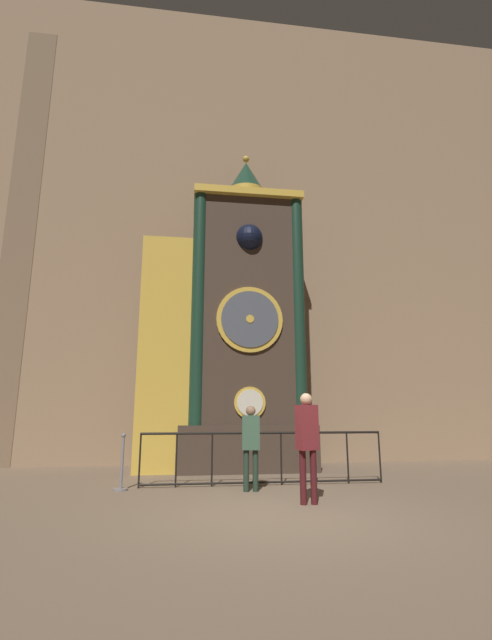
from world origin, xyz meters
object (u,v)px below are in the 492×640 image
visitor_near (251,440)px  stanchion_post (122,471)px  clock_tower (230,327)px  visitor_far (307,436)px

visitor_near → stanchion_post: size_ratio=1.49×
clock_tower → visitor_near: bearing=-87.0°
clock_tower → visitor_far: size_ratio=5.04×
clock_tower → visitor_near: clock_tower is taller
clock_tower → visitor_far: 5.09m
visitor_far → clock_tower: bearing=83.0°
clock_tower → visitor_far: bearing=-77.5°
stanchion_post → clock_tower: bearing=47.2°
visitor_far → stanchion_post: size_ratio=1.68×
stanchion_post → visitor_far: bearing=-27.9°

